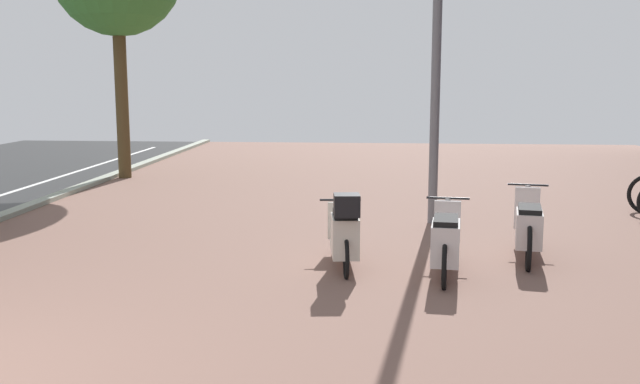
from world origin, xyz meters
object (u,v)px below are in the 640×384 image
at_px(scooter_far, 446,242).
at_px(scooter_mid, 528,228).
at_px(lamp_post, 437,24).
at_px(scooter_near, 344,232).

bearing_deg(scooter_far, scooter_mid, 37.28).
bearing_deg(lamp_post, scooter_near, -113.96).
height_order(scooter_mid, scooter_far, scooter_mid).
xyz_separation_m(scooter_far, lamp_post, (0.08, 2.95, 2.59)).
bearing_deg(lamp_post, scooter_mid, -64.97).
bearing_deg(scooter_mid, scooter_far, -142.72).
bearing_deg(lamp_post, scooter_far, -91.47).
bearing_deg(scooter_mid, lamp_post, 115.03).
distance_m(scooter_near, scooter_far, 1.17).
distance_m(scooter_near, lamp_post, 3.95).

